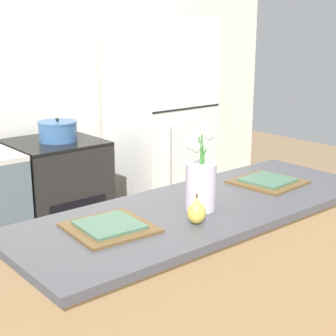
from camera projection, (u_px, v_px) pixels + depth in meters
The scene contains 9 objects.
back_wall at pixel (11, 73), 3.67m from camera, with size 5.20×0.08×2.70m.
kitchen_island at pixel (202, 293), 2.43m from camera, with size 1.80×0.66×0.89m.
stove_range at pixel (57, 203), 3.67m from camera, with size 0.60×0.61×0.90m.
refrigerator at pixel (160, 129), 4.15m from camera, with size 0.68×0.67×1.73m.
flower_vase at pixel (201, 182), 2.23m from camera, with size 0.14×0.13×0.38m.
pear_figurine at pixel (197, 212), 2.08m from camera, with size 0.08×0.08×0.13m.
plate_setting_left at pixel (110, 227), 2.03m from camera, with size 0.34×0.34×0.02m.
plate_setting_right at pixel (268, 181), 2.63m from camera, with size 0.34×0.34×0.02m.
cooking_pot at pixel (58, 131), 3.53m from camera, with size 0.27×0.27×0.16m.
Camera 1 is at (-1.53, -1.57, 1.66)m, focal length 55.00 mm.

